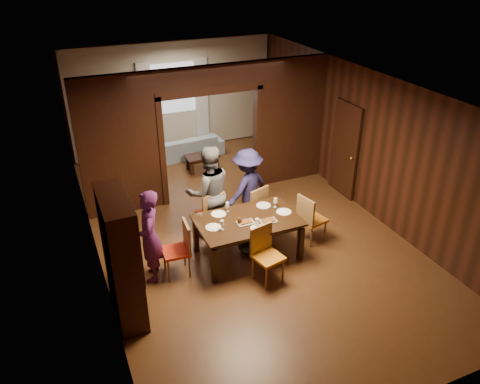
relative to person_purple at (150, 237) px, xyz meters
name	(u,v)px	position (x,y,z in m)	size (l,w,h in m)	color
floor	(240,228)	(1.97, 0.83, -0.82)	(9.00, 9.00, 0.00)	#573018
ceiling	(240,85)	(1.97, 0.83, 2.08)	(5.50, 9.00, 0.02)	silver
room_walls	(206,127)	(1.97, 2.72, 0.69)	(5.52, 9.01, 2.90)	black
person_purple	(150,237)	(0.00, 0.00, 0.00)	(0.60, 0.39, 1.63)	#501B51
person_grey	(209,192)	(1.35, 0.88, 0.11)	(0.90, 0.70, 1.84)	#505257
person_navy	(247,188)	(2.17, 0.95, -0.01)	(1.04, 0.60, 1.61)	#1F1B45
sofa	(186,146)	(2.06, 4.68, -0.53)	(1.92, 0.75, 0.56)	#99B2C8
serving_bowl	(248,214)	(1.78, 0.05, -0.01)	(0.35, 0.35, 0.09)	black
dining_table	(248,237)	(1.73, -0.06, -0.44)	(1.80, 1.12, 0.76)	black
coffee_table	(202,163)	(2.16, 3.70, -0.62)	(0.80, 0.50, 0.40)	black
chair_left	(176,250)	(0.40, -0.07, -0.33)	(0.44, 0.44, 0.97)	red
chair_right	(312,218)	(3.05, -0.08, -0.33)	(0.44, 0.44, 0.97)	#CE6C13
chair_far_l	(210,213)	(1.35, 0.86, -0.33)	(0.44, 0.44, 0.97)	#E84115
chair_far_r	(252,207)	(2.18, 0.73, -0.33)	(0.44, 0.44, 0.97)	#DA5D14
chair_near	(268,256)	(1.76, -0.83, -0.33)	(0.44, 0.44, 0.97)	orange
hutch	(121,258)	(-0.56, -0.67, 0.18)	(0.40, 1.20, 2.00)	black
door_right	(345,150)	(4.67, 1.33, 0.23)	(0.06, 0.90, 2.10)	black
window_far	(173,88)	(1.97, 5.27, 0.88)	(1.20, 0.03, 1.30)	silver
curtain_left	(147,109)	(1.22, 5.23, 0.43)	(0.35, 0.06, 2.40)	white
curtain_right	(202,102)	(2.72, 5.23, 0.43)	(0.35, 0.06, 2.40)	white
plate_left	(213,227)	(1.08, -0.07, -0.05)	(0.27, 0.27, 0.01)	white
plate_far_l	(219,214)	(1.32, 0.31, -0.05)	(0.27, 0.27, 0.01)	white
plate_far_r	(263,205)	(2.19, 0.27, -0.05)	(0.27, 0.27, 0.01)	silver
plate_right	(284,212)	(2.43, -0.09, -0.05)	(0.27, 0.27, 0.01)	white
plate_near	(258,228)	(1.77, -0.41, -0.05)	(0.27, 0.27, 0.01)	silver
platter_a	(246,222)	(1.64, -0.15, -0.04)	(0.30, 0.20, 0.04)	gray
platter_b	(268,221)	(2.03, -0.27, -0.04)	(0.30, 0.20, 0.04)	gray
wineglass_left	(222,225)	(1.19, -0.19, 0.03)	(0.08, 0.08, 0.18)	white
wineglass_far	(227,207)	(1.51, 0.35, 0.03)	(0.08, 0.08, 0.18)	white
wineglass_right	(275,203)	(2.37, 0.14, 0.03)	(0.08, 0.08, 0.18)	white
tumbler	(257,222)	(1.79, -0.31, 0.01)	(0.07, 0.07, 0.14)	silver
condiment_jar	(240,221)	(1.55, -0.12, 0.00)	(0.08, 0.08, 0.11)	#462110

